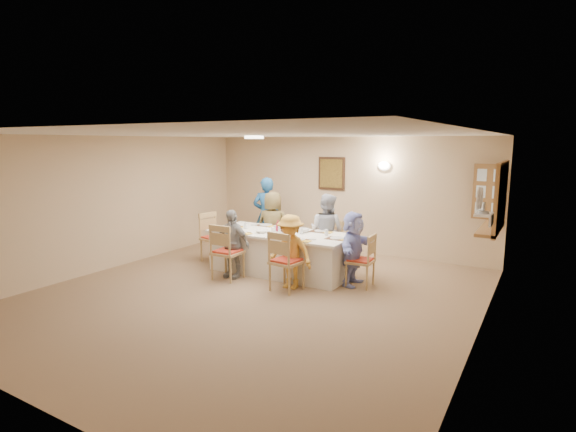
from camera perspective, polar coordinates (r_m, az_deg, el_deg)
The scene contains 49 objects.
ground at distance 7.19m, azimuth -4.34°, elevation -10.00°, with size 7.00×7.00×0.00m, color #84654D.
room_walls at distance 6.84m, azimuth -4.50°, elevation 2.06°, with size 7.00×7.00×7.00m.
wall_picture at distance 9.98m, azimuth 5.54°, elevation 5.40°, with size 0.62×0.05×0.72m.
wall_sconce at distance 9.50m, azimuth 12.11°, elevation 6.25°, with size 0.26×0.09×0.18m, color white.
ceiling_light at distance 8.59m, azimuth -4.33°, elevation 9.93°, with size 0.36×0.36×0.05m, color white.
serving_hatch at distance 8.04m, azimuth 25.40°, elevation 2.16°, with size 0.06×1.50×1.15m, color brown.
hatch_sill at distance 8.13m, azimuth 24.30°, elevation -1.44°, with size 0.30×1.50×0.05m, color brown.
shutter_door at distance 8.82m, azimuth 24.18°, elevation 2.80°, with size 0.55×0.04×1.00m, color brown.
fan_shelf at distance 6.73m, azimuth 23.60°, elevation 0.19°, with size 0.22×0.36×0.03m, color white.
desk_fan at distance 6.71m, azimuth 23.43°, elevation 1.47°, with size 0.30×0.30×0.28m, color #A5A5A8, non-canonical shape.
dining_table at distance 8.27m, azimuth -0.92°, elevation -4.65°, with size 2.63×1.11×0.76m, color white.
chair_back_left at distance 9.22m, azimuth -1.53°, elevation -2.76°, with size 0.43×0.43×0.89m, color tan, non-canonical shape.
chair_back_right at distance 8.66m, azimuth 5.24°, elevation -3.57°, with size 0.43×0.43×0.90m, color tan, non-canonical shape.
chair_front_left at distance 7.94m, azimuth -7.67°, elevation -4.45°, with size 0.48×0.48×1.00m, color tan, non-canonical shape.
chair_front_right at distance 7.28m, azimuth -0.16°, elevation -5.66°, with size 0.47×0.47×0.99m, color tan, non-canonical shape.
chair_left_end at distance 9.13m, azimuth -9.28°, elevation -2.70°, with size 0.47×0.47×0.99m, color tan, non-canonical shape.
chair_right_end at distance 7.59m, azimuth 9.17°, elevation -5.52°, with size 0.43×0.43×0.90m, color tan, non-canonical shape.
diner_back_left at distance 9.07m, azimuth -1.93°, elevation -1.29°, with size 0.77×0.58×1.41m, color brown.
diner_back_right at distance 8.50m, azimuth 4.92°, elevation -1.97°, with size 0.74×0.60×1.43m, color #AAAFBD.
diner_front_left at distance 8.00m, azimuth -7.15°, elevation -3.51°, with size 0.72×0.32×1.22m, color gray.
diner_front_right at distance 7.35m, azimuth 0.32°, elevation -4.56°, with size 0.81×0.49×1.23m, color gold.
diner_right_end at distance 7.59m, azimuth 8.29°, elevation -4.10°, with size 0.40×1.17×1.26m, color #A7B3FE.
caregiver at distance 9.68m, azimuth -2.70°, elevation 0.09°, with size 0.71×0.60×1.65m, color #1F568E.
placemat_fl at distance 8.17m, azimuth -6.07°, elevation -2.11°, with size 0.33×0.24×0.01m, color #472B19.
plate_fl at distance 8.17m, azimuth -6.07°, elevation -2.05°, with size 0.25×0.25×0.02m, color white.
napkin_fl at distance 8.03m, azimuth -5.24°, elevation -2.26°, with size 0.15×0.15×0.01m, color yellow.
placemat_fr at distance 7.53m, azimuth 1.31°, elevation -3.04°, with size 0.34×0.26×0.01m, color #472B19.
plate_fr at distance 7.53m, azimuth 1.31°, elevation -2.97°, with size 0.24×0.24×0.02m, color white.
napkin_fr at distance 7.41m, azimuth 2.34°, elevation -3.21°, with size 0.14×0.14×0.01m, color yellow.
placemat_bl at distance 8.85m, azimuth -2.84°, elevation -1.19°, with size 0.37×0.27×0.01m, color #472B19.
plate_bl at distance 8.85m, azimuth -2.84°, elevation -1.13°, with size 0.25×0.25×0.02m, color white.
napkin_bl at distance 8.71m, azimuth -2.03°, elevation -1.31°, with size 0.14×0.14×0.01m, color yellow.
placemat_br at distance 8.26m, azimuth 4.15°, elevation -1.96°, with size 0.38×0.28×0.01m, color #472B19.
plate_br at distance 8.26m, azimuth 4.15°, elevation -1.89°, with size 0.23×0.23×0.01m, color white.
napkin_br at distance 8.14m, azimuth 5.13°, elevation -2.09°, with size 0.14×0.14×0.01m, color yellow.
placemat_le at distance 8.80m, azimuth -7.06°, elevation -1.31°, with size 0.35×0.26×0.01m, color #472B19.
plate_le at distance 8.80m, azimuth -7.07°, elevation -1.25°, with size 0.23×0.23×0.01m, color white.
napkin_le at distance 8.65m, azimuth -6.32°, elevation -1.43°, with size 0.14×0.14×0.01m, color yellow.
placemat_re at distance 7.67m, azimuth 6.24°, elevation -2.87°, with size 0.36×0.27×0.01m, color #472B19.
plate_re at distance 7.67m, azimuth 6.24°, elevation -2.80°, with size 0.24×0.24×0.01m, color white.
napkin_re at distance 7.56m, azimuth 7.33°, elevation -3.03°, with size 0.14×0.14×0.01m, color yellow.
teacup_a at distance 8.32m, azimuth -6.79°, elevation -1.61°, with size 0.14×0.14×0.09m, color white.
teacup_b at distance 8.41m, azimuth 3.38°, elevation -1.48°, with size 0.11×0.11×0.08m, color white.
bowl_a at distance 8.14m, azimuth -3.35°, elevation -1.95°, with size 0.27×0.27×0.05m, color white.
bowl_b at distance 8.18m, azimuth 1.97°, elevation -1.83°, with size 0.25×0.25×0.07m, color white.
condiment_ketchup at distance 8.25m, azimuth -1.28°, elevation -1.24°, with size 0.09×0.09×0.21m, color #A90E2C.
condiment_brown at distance 8.20m, azimuth -0.55°, elevation -1.39°, with size 0.10×0.10×0.18m, color #4B2514.
condiment_malt at distance 8.11m, azimuth -0.36°, elevation -1.60°, with size 0.14×0.14×0.16m, color #4B2514.
drinking_glass at distance 8.29m, azimuth -1.64°, elevation -1.52°, with size 0.06×0.06×0.10m, color silver.
Camera 1 is at (3.89, -5.56, 2.38)m, focal length 28.00 mm.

